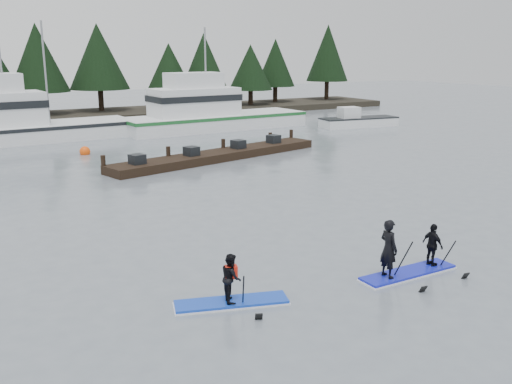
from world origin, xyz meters
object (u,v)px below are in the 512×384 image
fishing_boat_medium (210,121)px  floating_dock (219,155)px  fishing_boat_large (13,132)px  paddleboard_solo (231,286)px  paddleboard_duo (408,254)px

fishing_boat_medium → floating_dock: (-5.21, -12.03, -0.40)m
fishing_boat_large → floating_dock: size_ratio=1.13×
fishing_boat_medium → floating_dock: fishing_boat_medium is taller
fishing_boat_medium → paddleboard_solo: 32.72m
paddleboard_duo → paddleboard_solo: bearing=171.4°
paddleboard_solo → paddleboard_duo: bearing=9.0°
floating_dock → paddleboard_solo: bearing=-129.2°
fishing_boat_medium → floating_dock: bearing=-116.3°
fishing_boat_large → paddleboard_solo: (0.95, -30.62, -0.19)m
fishing_boat_medium → paddleboard_solo: size_ratio=5.26×
paddleboard_solo → paddleboard_duo: paddleboard_duo is taller
floating_dock → paddleboard_solo: paddleboard_solo is taller
fishing_boat_large → fishing_boat_medium: (14.65, -0.90, -0.04)m
paddleboard_solo → fishing_boat_large: bearing=109.4°
fishing_boat_large → floating_dock: 16.02m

